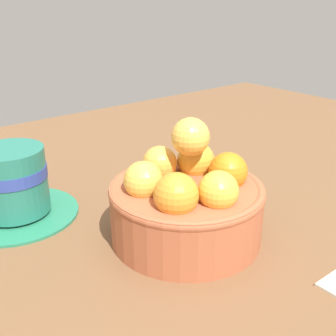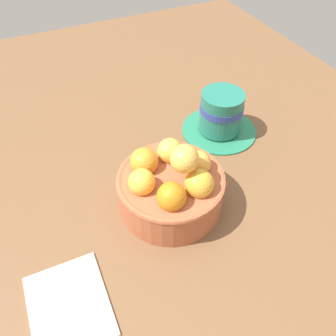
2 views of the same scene
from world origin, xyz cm
name	(u,v)px [view 1 (image 1 of 2)]	position (x,y,z in cm)	size (l,w,h in cm)	color
ground_plane	(185,249)	(0.00, 0.00, -1.52)	(134.68, 101.57, 3.05)	brown
terracotta_bowl	(187,201)	(-0.05, -0.02, 4.06)	(15.25, 15.25, 12.02)	#AD5938
coffee_cup	(13,186)	(11.72, -15.30, 3.64)	(13.51, 13.51, 7.89)	#267B59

